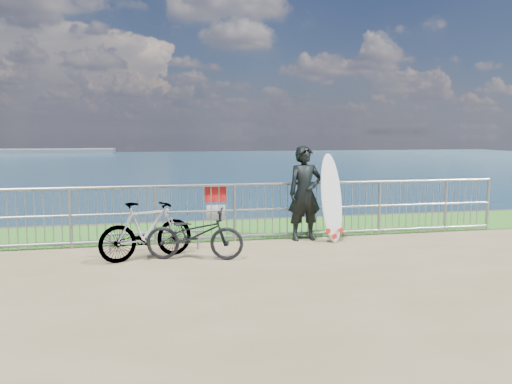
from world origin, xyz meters
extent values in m
plane|color=#286E1E|center=(0.00, 2.70, 0.01)|extent=(120.00, 120.00, 0.00)
cube|color=brown|center=(0.00, 3.90, -2.50)|extent=(120.00, 0.30, 5.00)
plane|color=#1A394F|center=(0.00, 90.00, -5.00)|extent=(260.00, 260.00, 0.00)
cube|color=#565E68|center=(-50.00, 168.00, -4.25)|extent=(70.00, 12.00, 1.50)
cylinder|color=gray|center=(0.00, 1.60, 1.10)|extent=(10.00, 0.06, 0.06)
cylinder|color=gray|center=(0.00, 1.60, 0.61)|extent=(10.00, 0.05, 0.05)
cylinder|color=gray|center=(0.00, 1.60, 0.10)|extent=(10.00, 0.05, 0.05)
cylinder|color=gray|center=(-3.50, 1.60, 0.55)|extent=(0.06, 0.06, 1.10)
cylinder|color=gray|center=(-2.00, 1.60, 0.55)|extent=(0.06, 0.06, 1.10)
cylinder|color=gray|center=(-0.50, 1.60, 0.55)|extent=(0.06, 0.06, 1.10)
cylinder|color=gray|center=(1.00, 1.60, 0.55)|extent=(0.06, 0.06, 1.10)
cylinder|color=gray|center=(2.50, 1.60, 0.55)|extent=(0.06, 0.06, 1.10)
cylinder|color=gray|center=(4.00, 1.60, 0.55)|extent=(0.06, 0.06, 1.10)
cylinder|color=gray|center=(5.00, 1.60, 0.55)|extent=(0.06, 0.06, 1.10)
cube|color=red|center=(-0.86, 1.66, 0.92)|extent=(0.42, 0.02, 0.30)
cube|color=white|center=(-0.86, 1.66, 0.92)|extent=(0.38, 0.01, 0.08)
cube|color=white|center=(-0.86, 1.66, 0.58)|extent=(0.36, 0.02, 0.26)
imported|color=black|center=(0.86, 1.45, 0.92)|extent=(0.69, 0.48, 1.84)
ellipsoid|color=silver|center=(1.34, 1.26, 0.85)|extent=(0.51, 0.47, 1.71)
cone|color=red|center=(1.21, 1.14, 0.24)|extent=(0.10, 0.19, 0.10)
cone|color=red|center=(1.47, 1.14, 0.24)|extent=(0.10, 0.19, 0.10)
cone|color=red|center=(1.34, 1.14, 0.13)|extent=(0.10, 0.19, 0.10)
imported|color=black|center=(-1.37, 0.37, 0.42)|extent=(1.70, 0.95, 0.85)
imported|color=black|center=(-2.14, 0.55, 0.48)|extent=(1.67, 1.02, 0.97)
cylinder|color=gray|center=(-2.02, 1.07, 0.34)|extent=(1.73, 0.05, 0.05)
cylinder|color=gray|center=(-2.78, 1.07, 0.17)|extent=(0.04, 0.04, 0.34)
cylinder|color=gray|center=(-1.26, 1.07, 0.17)|extent=(0.04, 0.04, 0.34)
camera|label=1|loc=(-2.00, -7.76, 2.10)|focal=35.00mm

